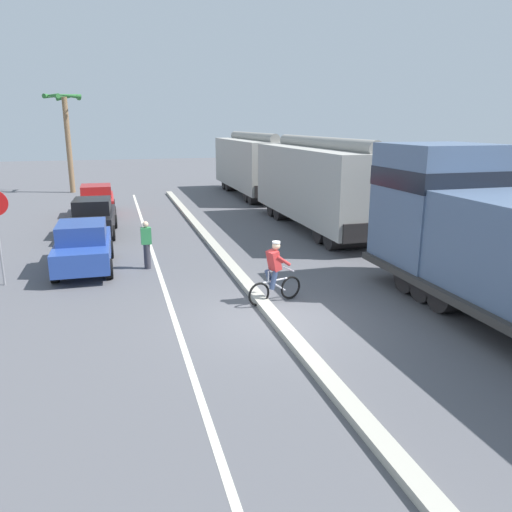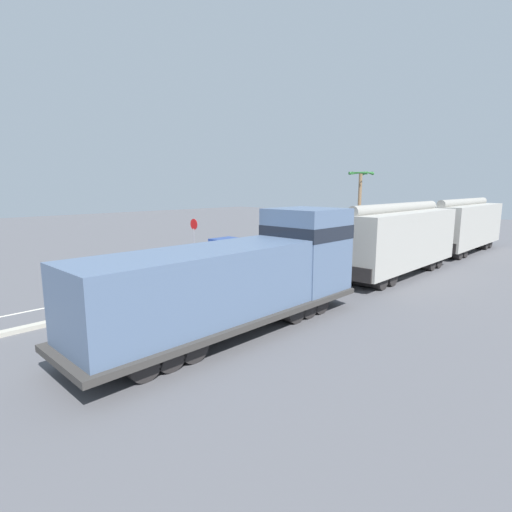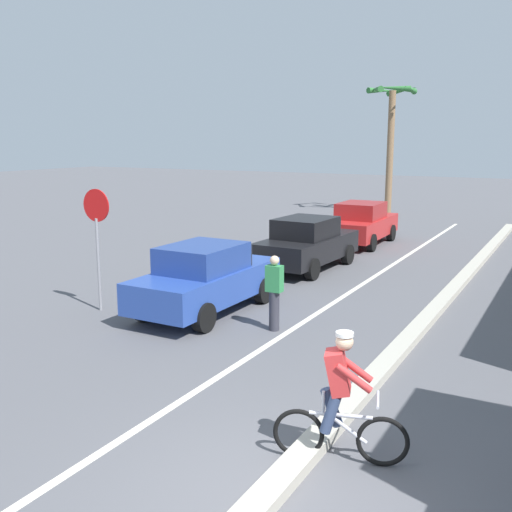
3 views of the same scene
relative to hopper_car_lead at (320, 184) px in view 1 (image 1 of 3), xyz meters
The scene contains 11 objects.
ground_plane 11.50m from the hopper_car_lead, 118.37° to the right, with size 120.00×120.00×0.00m, color #56565B.
median_curb 6.96m from the hopper_car_lead, 143.67° to the right, with size 0.36×36.00×0.16m, color #B2AD9E.
lane_stripe 8.96m from the hopper_car_lead, 153.05° to the right, with size 0.14×36.00×0.01m, color silver.
hopper_car_lead is the anchor object (origin of this frame).
hopper_car_middle 11.60m from the hopper_car_lead, 90.00° to the left, with size 2.90×10.60×4.18m.
parked_car_blue 10.96m from the hopper_car_lead, 158.48° to the right, with size 1.87×4.22×1.62m.
parked_car_black 10.16m from the hopper_car_lead, behind, with size 1.97×4.27×1.62m.
parked_car_red 11.97m from the hopper_car_lead, 146.62° to the left, with size 1.88×4.22×1.62m.
cyclist 10.17m from the hopper_car_lead, 119.63° to the right, with size 1.65×0.64×1.71m.
palm_tree_near 20.56m from the hopper_car_lead, 125.66° to the left, with size 2.57×2.67×6.81m.
pedestrian_by_cars 9.32m from the hopper_car_lead, 151.18° to the right, with size 0.34×0.22×1.62m.
Camera 1 is at (-3.61, -11.07, 4.75)m, focal length 35.00 mm.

